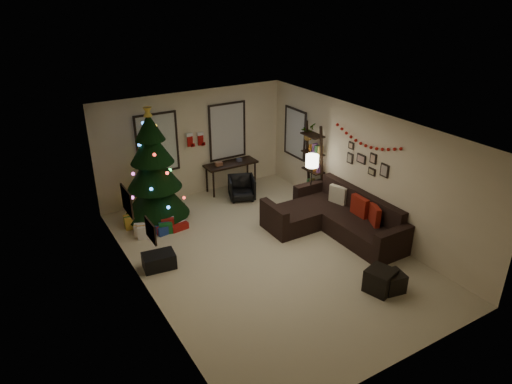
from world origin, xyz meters
TOP-DOWN VIEW (x-y plane):
  - floor at (0.00, 0.00)m, footprint 7.00×7.00m
  - ceiling at (0.00, 0.00)m, footprint 7.00×7.00m
  - wall_back at (0.00, 3.50)m, footprint 5.00×0.00m
  - wall_front at (0.00, -3.50)m, footprint 5.00×0.00m
  - wall_left at (-2.50, 0.00)m, footprint 0.00×7.00m
  - wall_right at (2.50, 0.00)m, footprint 0.00×7.00m
  - window_back_left at (-0.95, 3.47)m, footprint 1.05×0.06m
  - window_back_right at (0.95, 3.47)m, footprint 1.05×0.06m
  - window_right_wall at (2.47, 2.55)m, footprint 0.06×0.90m
  - christmas_tree at (-1.37, 2.62)m, footprint 1.49×1.49m
  - presents at (-1.48, 2.17)m, footprint 1.50×1.01m
  - sofa at (1.82, 0.07)m, footprint 1.99×2.88m
  - pillow_red_a at (2.21, -0.73)m, footprint 0.27×0.42m
  - pillow_red_b at (2.21, -0.27)m, footprint 0.13×0.46m
  - pillow_cream at (2.21, 0.45)m, footprint 0.23×0.44m
  - ottoman_near at (1.10, -2.08)m, footprint 0.57×0.57m
  - ottoman_far at (1.30, -2.18)m, footprint 0.45×0.45m
  - desk at (0.90, 3.22)m, footprint 1.40×0.50m
  - desk_chair at (0.86, 2.57)m, footprint 0.75×0.73m
  - bookshelf at (2.30, 1.50)m, footprint 0.30×0.60m
  - potted_plant at (2.30, 1.81)m, footprint 0.60×0.59m
  - floor_lamp at (1.95, 1.14)m, footprint 0.30×0.30m
  - art_map at (-2.48, 0.87)m, footprint 0.04×0.60m
  - art_abstract at (-2.48, -0.40)m, footprint 0.04×0.45m
  - gallery at (2.48, -0.07)m, footprint 0.03×1.25m
  - garland at (2.45, -0.02)m, footprint 0.08×1.90m
  - stocking_left at (-0.14, 3.35)m, footprint 0.20×0.05m
  - stocking_right at (0.19, 3.45)m, footprint 0.20×0.05m
  - storage_bin at (-2.06, 0.68)m, footprint 0.66×0.48m

SIDE VIEW (x-z plane):
  - floor at x=0.00m, z-range 0.00..0.00m
  - presents at x=-1.48m, z-range -0.03..0.27m
  - storage_bin at x=-2.06m, z-range 0.00..0.31m
  - ottoman_far at x=1.30m, z-range 0.00..0.36m
  - ottoman_near at x=1.10m, z-range 0.00..0.44m
  - sofa at x=1.82m, z-range -0.15..0.74m
  - desk_chair at x=0.86m, z-range 0.00..0.61m
  - pillow_cream at x=2.21m, z-range 0.42..0.84m
  - pillow_red_a at x=2.21m, z-range 0.43..0.85m
  - pillow_red_b at x=2.21m, z-range 0.41..0.87m
  - desk at x=0.90m, z-range 0.29..1.05m
  - bookshelf at x=2.30m, z-range -0.04..2.03m
  - christmas_tree at x=-1.37m, z-range -0.24..2.54m
  - floor_lamp at x=1.95m, z-range 0.48..1.92m
  - wall_left at x=-2.50m, z-range -2.15..4.85m
  - wall_right at x=2.50m, z-range -2.15..4.85m
  - wall_back at x=0.00m, z-range -1.15..3.85m
  - wall_front at x=0.00m, z-range -1.15..3.85m
  - art_map at x=-2.48m, z-range 1.22..1.72m
  - art_abstract at x=-2.48m, z-range 1.30..1.65m
  - stocking_right at x=0.19m, z-range 1.30..1.66m
  - window_right_wall at x=2.47m, z-range 0.85..2.15m
  - stocking_left at x=-0.14m, z-range 1.36..1.72m
  - window_back_left at x=-0.95m, z-range 0.80..2.30m
  - window_back_right at x=0.95m, z-range 0.80..2.30m
  - gallery at x=2.48m, z-range 1.30..1.84m
  - potted_plant at x=2.30m, z-range 1.56..2.07m
  - garland at x=2.45m, z-range 1.89..2.19m
  - ceiling at x=0.00m, z-range 2.70..2.70m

